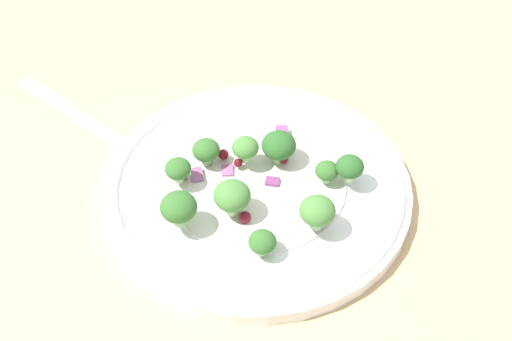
{
  "coord_description": "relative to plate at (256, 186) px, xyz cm",
  "views": [
    {
      "loc": [
        22.06,
        32.34,
        43.36
      ],
      "look_at": [
        -1.97,
        0.79,
        2.7
      ],
      "focal_mm": 49.78,
      "sensor_mm": 36.0,
      "label": 1
    }
  ],
  "objects": [
    {
      "name": "cranberry_4",
      "position": [
        4.58,
        -3.95,
        0.99
      ],
      "size": [
        0.97,
        0.97,
        0.97
      ],
      "primitive_type": "sphere",
      "color": "#4C0A14",
      "rests_on": "plate"
    },
    {
      "name": "cranberry_3",
      "position": [
        -3.01,
        -0.18,
        1.17
      ],
      "size": [
        0.82,
        0.82,
        0.82
      ],
      "primitive_type": "sphere",
      "color": "maroon",
      "rests_on": "plate"
    },
    {
      "name": "broccoli_floret_2",
      "position": [
        4.0,
        6.02,
        1.7
      ],
      "size": [
        2.09,
        2.09,
        2.12
      ],
      "color": "#8EB77A",
      "rests_on": "plate"
    },
    {
      "name": "onion_bit_4",
      "position": [
        -1.41,
        6.06,
        0.81
      ],
      "size": [
        1.74,
        1.78,
        0.54
      ],
      "primitive_type": "cube",
      "rotation": [
        0.0,
        0.0,
        0.48
      ],
      "color": "#A35B93",
      "rests_on": "plate"
    },
    {
      "name": "fork",
      "position": [
        6.8,
        -15.23,
        -0.61
      ],
      "size": [
        5.73,
        18.55,
        0.5
      ],
      "color": "silver",
      "rests_on": "ground_plane"
    },
    {
      "name": "broccoli_floret_8",
      "position": [
        -0.48,
        -2.06,
        2.47
      ],
      "size": [
        2.21,
        2.21,
        2.24
      ],
      "color": "#9EC684",
      "rests_on": "plate"
    },
    {
      "name": "broccoli_floret_0",
      "position": [
        1.89,
        -4.18,
        2.0
      ],
      "size": [
        2.3,
        2.3,
        2.33
      ],
      "color": "#9EC684",
      "rests_on": "plate"
    },
    {
      "name": "onion_bit_0",
      "position": [
        3.48,
        -3.4,
        0.78
      ],
      "size": [
        1.44,
        1.63,
        0.36
      ],
      "primitive_type": "cube",
      "rotation": [
        0.0,
        0.0,
        1.12
      ],
      "color": "#A35B93",
      "rests_on": "plate"
    },
    {
      "name": "broccoli_floret_6",
      "position": [
        7.48,
        0.29,
        2.75
      ],
      "size": [
        2.81,
        2.81,
        2.85
      ],
      "color": "#8EB77A",
      "rests_on": "plate"
    },
    {
      "name": "broccoli_floret_1",
      "position": [
        -5.84,
        4.64,
        2.37
      ],
      "size": [
        2.29,
        2.29,
        2.31
      ],
      "color": "#ADD18E",
      "rests_on": "plate"
    },
    {
      "name": "cranberry_0",
      "position": [
        3.2,
        2.77,
        0.94
      ],
      "size": [
        0.96,
        0.96,
        0.96
      ],
      "primitive_type": "sphere",
      "color": "maroon",
      "rests_on": "plate"
    },
    {
      "name": "broccoli_floret_3",
      "position": [
        -4.53,
        3.44,
        1.76
      ],
      "size": [
        1.93,
        1.93,
        1.95
      ],
      "color": "#ADD18E",
      "rests_on": "plate"
    },
    {
      "name": "dressing_pool",
      "position": [
        -0.0,
        0.0,
        0.44
      ],
      "size": [
        14.73,
        14.73,
        0.2
      ],
      "primitive_type": "cylinder",
      "color": "white",
      "rests_on": "plate"
    },
    {
      "name": "onion_bit_3",
      "position": [
        -5.12,
        -3.03,
        0.94
      ],
      "size": [
        1.63,
        1.67,
        0.55
      ],
      "primitive_type": "cube",
      "rotation": [
        0.0,
        0.0,
        0.91
      ],
      "color": "#934C84",
      "rests_on": "plate"
    },
    {
      "name": "plate",
      "position": [
        0.0,
        0.0,
        0.0
      ],
      "size": [
        25.39,
        25.39,
        1.7
      ],
      "color": "white",
      "rests_on": "ground_plane"
    },
    {
      "name": "broccoli_floret_9",
      "position": [
        -0.67,
        6.69,
        2.5
      ],
      "size": [
        2.75,
        2.75,
        2.78
      ],
      "color": "#8EB77A",
      "rests_on": "plate"
    },
    {
      "name": "broccoli_floret_4",
      "position": [
        5.13,
        -3.5,
        2.32
      ],
      "size": [
        2.13,
        2.13,
        2.15
      ],
      "color": "#9EC684",
      "rests_on": "plate"
    },
    {
      "name": "broccoli_floret_7",
      "position": [
        -2.95,
        -0.57,
        2.25
      ],
      "size": [
        2.86,
        2.86,
        2.9
      ],
      "color": "#9EC684",
      "rests_on": "plate"
    },
    {
      "name": "onion_bit_1",
      "position": [
        1.15,
        -2.38,
        0.6
      ],
      "size": [
        1.52,
        1.6,
        0.3
      ],
      "primitive_type": "cube",
      "rotation": [
        0.0,
        0.0,
        2.52
      ],
      "color": "#A35B93",
      "rests_on": "plate"
    },
    {
      "name": "cranberry_2",
      "position": [
        0.23,
        -2.12,
        1.17
      ],
      "size": [
        0.74,
        0.74,
        0.74
      ],
      "primitive_type": "sphere",
      "color": "maroon",
      "rests_on": "plate"
    },
    {
      "name": "cranberry_1",
      "position": [
        0.63,
        -3.66,
        1.16
      ],
      "size": [
        0.89,
        0.89,
        0.89
      ],
      "primitive_type": "sphere",
      "color": "maroon",
      "rests_on": "plate"
    },
    {
      "name": "ground_plane",
      "position": [
        1.97,
        -0.79,
        -1.86
      ],
      "size": [
        180.0,
        180.0,
        2.0
      ],
      "primitive_type": "cube",
      "color": "tan"
    },
    {
      "name": "onion_bit_2",
      "position": [
        -0.99,
        0.9,
        0.66
      ],
      "size": [
        1.42,
        1.44,
        0.31
      ],
      "primitive_type": "cube",
      "rotation": [
        0.0,
        0.0,
        0.73
      ],
      "color": "#843D75",
      "rests_on": "plate"
    },
    {
      "name": "broccoli_floret_5",
      "position": [
        3.49,
        1.58,
        2.48
      ],
      "size": [
        2.88,
        2.88,
        2.92
      ],
      "color": "#ADD18E",
      "rests_on": "plate"
    }
  ]
}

